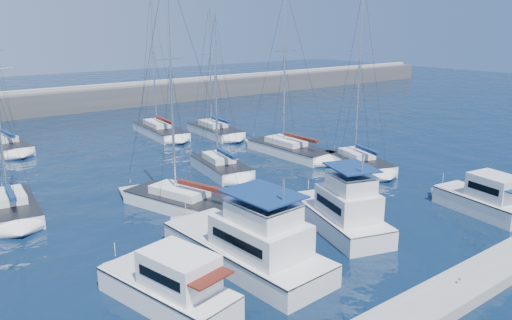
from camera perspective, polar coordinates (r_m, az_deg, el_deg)
ground at (r=32.11m, az=4.92°, el=-7.22°), size 220.00×220.00×0.00m
breakwater at (r=77.27m, az=-22.18°, el=5.85°), size 160.00×6.00×4.45m
dock at (r=25.82m, az=22.11°, el=-13.55°), size 40.00×2.20×0.60m
dock_cleat_centre at (r=25.63m, az=22.20°, el=-12.72°), size 0.16×0.16×0.25m
motor_yacht_port_outer at (r=23.19m, az=-9.69°, el=-14.19°), size 4.06×7.42×3.20m
motor_yacht_port_inner at (r=26.28m, az=-0.63°, el=-9.78°), size 4.36×10.34×4.69m
motor_yacht_stbd_inner at (r=31.00m, az=9.84°, el=-5.99°), size 5.36×8.50×4.69m
motor_yacht_stbd_outer at (r=36.62m, az=24.74°, el=-4.17°), size 3.52×6.44×3.20m
sailboat_mid_a at (r=36.75m, az=-26.25°, el=-4.95°), size 3.67×7.24×15.31m
sailboat_mid_b at (r=34.38m, az=-8.07°, el=-4.82°), size 5.72×9.65×16.22m
sailboat_mid_c at (r=42.50m, az=-4.06°, el=-0.77°), size 4.08×7.40×13.59m
sailboat_mid_d at (r=48.30m, az=3.84°, el=1.20°), size 3.41×9.39×15.77m
sailboat_mid_e at (r=44.52m, az=11.66°, el=-0.27°), size 4.85×7.55×15.81m
sailboat_back_a at (r=55.75m, az=-26.72°, el=1.51°), size 3.74×8.03×15.70m
sailboat_back_b at (r=57.91m, az=-10.92°, el=3.33°), size 3.91×9.64×15.61m
sailboat_back_c at (r=57.00m, az=-4.72°, el=3.37°), size 3.62×8.40×14.43m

